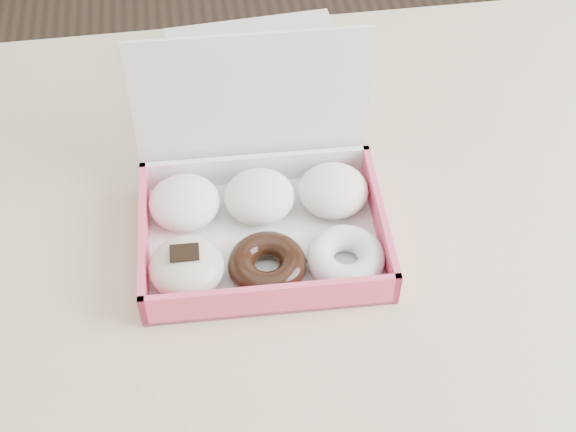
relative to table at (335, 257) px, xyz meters
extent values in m
cube|color=tan|center=(0.00, 0.00, 0.06)|extent=(1.20, 0.80, 0.04)
cube|color=white|center=(-0.09, -0.03, 0.08)|extent=(0.28, 0.21, 0.01)
cube|color=#FC4E72|center=(-0.09, -0.13, 0.10)|extent=(0.27, 0.02, 0.05)
cube|color=white|center=(-0.09, 0.07, 0.10)|extent=(0.27, 0.02, 0.05)
cube|color=#FC4E72|center=(-0.22, -0.03, 0.10)|extent=(0.01, 0.20, 0.05)
cube|color=#FC4E72|center=(0.04, -0.03, 0.10)|extent=(0.01, 0.20, 0.05)
cube|color=white|center=(-0.09, 0.09, 0.18)|extent=(0.27, 0.03, 0.20)
ellipsoid|color=white|center=(-0.18, 0.02, 0.11)|extent=(0.08, 0.08, 0.05)
ellipsoid|color=white|center=(-0.09, 0.02, 0.11)|extent=(0.08, 0.08, 0.05)
ellipsoid|color=white|center=(0.00, 0.01, 0.11)|extent=(0.08, 0.08, 0.05)
ellipsoid|color=beige|center=(-0.18, -0.07, 0.11)|extent=(0.08, 0.08, 0.05)
cube|color=black|center=(-0.18, -0.07, 0.13)|extent=(0.03, 0.02, 0.00)
torus|color=black|center=(-0.09, -0.08, 0.10)|extent=(0.09, 0.09, 0.03)
torus|color=white|center=(-0.01, -0.08, 0.10)|extent=(0.09, 0.09, 0.03)
cube|color=silver|center=(-0.06, 0.26, 0.10)|extent=(0.25, 0.20, 0.04)
camera|label=1|loc=(-0.15, -0.61, 0.78)|focal=50.00mm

